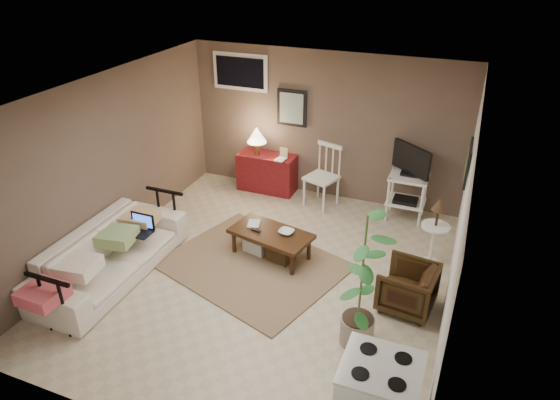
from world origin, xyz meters
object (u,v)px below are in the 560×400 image
at_px(red_console, 266,169).
at_px(spindle_chair, 322,178).
at_px(coffee_table, 271,242).
at_px(side_table, 436,224).
at_px(sofa, 109,247).
at_px(potted_plant, 362,278).
at_px(armchair, 408,286).
at_px(tv_stand, 408,181).

distance_m(red_console, spindle_chair, 1.06).
distance_m(coffee_table, side_table, 2.19).
height_order(coffee_table, red_console, red_console).
bearing_deg(sofa, coffee_table, -56.31).
height_order(coffee_table, potted_plant, potted_plant).
relative_size(coffee_table, red_console, 1.05).
xyz_separation_m(coffee_table, potted_plant, (1.49, -1.17, 0.63)).
relative_size(side_table, armchair, 1.58).
bearing_deg(coffee_table, tv_stand, 48.65).
xyz_separation_m(sofa, red_console, (0.87, 3.02, -0.05)).
height_order(coffee_table, side_table, side_table).
distance_m(sofa, spindle_chair, 3.44).
height_order(coffee_table, spindle_chair, spindle_chair).
relative_size(spindle_chair, potted_plant, 0.62).
distance_m(sofa, side_table, 4.18).
xyz_separation_m(sofa, tv_stand, (3.25, 2.89, 0.20)).
relative_size(coffee_table, spindle_chair, 1.18).
relative_size(coffee_table, potted_plant, 0.74).
distance_m(sofa, tv_stand, 4.35).
bearing_deg(spindle_chair, tv_stand, 1.01).
relative_size(sofa, red_console, 1.98).
bearing_deg(side_table, coffee_table, -162.95).
bearing_deg(red_console, coffee_table, -65.37).
relative_size(sofa, potted_plant, 1.39).
bearing_deg(potted_plant, coffee_table, 142.00).
xyz_separation_m(spindle_chair, potted_plant, (1.31, -2.88, 0.39)).
distance_m(tv_stand, potted_plant, 2.91).
bearing_deg(armchair, sofa, -71.00).
xyz_separation_m(coffee_table, spindle_chair, (0.19, 1.71, 0.24)).
xyz_separation_m(sofa, potted_plant, (3.22, -0.02, 0.42)).
bearing_deg(potted_plant, armchair, 62.94).
height_order(spindle_chair, potted_plant, potted_plant).
bearing_deg(tv_stand, coffee_table, -131.35).
relative_size(spindle_chair, side_table, 1.02).
height_order(sofa, armchair, sofa).
bearing_deg(armchair, potted_plant, -19.95).
bearing_deg(armchair, tv_stand, -163.22).
bearing_deg(red_console, tv_stand, -3.15).
xyz_separation_m(spindle_chair, side_table, (1.87, -1.08, 0.14)).
distance_m(spindle_chair, armchair, 2.71).
bearing_deg(side_table, tv_stand, 115.54).
xyz_separation_m(side_table, potted_plant, (-0.56, -1.80, 0.25)).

